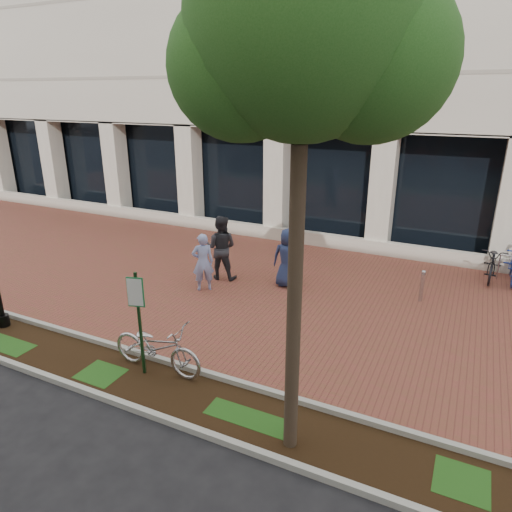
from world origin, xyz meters
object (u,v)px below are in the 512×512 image
at_px(pedestrian_left, 203,262).
at_px(pedestrian_mid, 221,248).
at_px(street_tree, 307,38).
at_px(locked_bicycle, 157,347).
at_px(parking_sign, 138,311).
at_px(pedestrian_right, 287,258).
at_px(bollard, 422,285).

height_order(pedestrian_left, pedestrian_mid, pedestrian_mid).
xyz_separation_m(street_tree, locked_bicycle, (-3.29, 0.76, -5.50)).
distance_m(parking_sign, locked_bicycle, 0.94).
relative_size(pedestrian_right, bollard, 1.92).
height_order(locked_bicycle, pedestrian_right, pedestrian_right).
bearing_deg(pedestrian_right, street_tree, 101.98).
bearing_deg(pedestrian_left, parking_sign, 68.13).
distance_m(street_tree, locked_bicycle, 6.45).
xyz_separation_m(pedestrian_mid, pedestrian_right, (2.05, 0.32, -0.11)).
bearing_deg(pedestrian_left, bollard, 161.18).
relative_size(locked_bicycle, pedestrian_right, 1.19).
relative_size(locked_bicycle, pedestrian_mid, 1.05).
bearing_deg(street_tree, pedestrian_mid, 129.10).
bearing_deg(pedestrian_right, bollard, 178.36).
distance_m(parking_sign, bollard, 7.72).
xyz_separation_m(locked_bicycle, pedestrian_mid, (-1.31, 4.91, 0.44)).
xyz_separation_m(street_tree, pedestrian_left, (-4.63, 4.67, -5.19)).
distance_m(pedestrian_left, bollard, 6.12).
distance_m(street_tree, bollard, 8.73).
xyz_separation_m(locked_bicycle, pedestrian_left, (-1.34, 3.91, 0.30)).
relative_size(parking_sign, pedestrian_mid, 1.12).
height_order(pedestrian_left, pedestrian_right, pedestrian_right).
distance_m(pedestrian_right, bollard, 3.80).
xyz_separation_m(pedestrian_right, bollard, (3.72, 0.62, -0.42)).
xyz_separation_m(parking_sign, pedestrian_mid, (-1.12, 5.14, -0.44)).
bearing_deg(locked_bicycle, pedestrian_right, -8.39).
distance_m(pedestrian_mid, bollard, 5.87).
relative_size(street_tree, pedestrian_mid, 3.86).
height_order(street_tree, bollard, street_tree).
bearing_deg(pedestrian_right, parking_sign, 69.20).
height_order(pedestrian_mid, bollard, pedestrian_mid).
distance_m(street_tree, pedestrian_right, 8.31).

